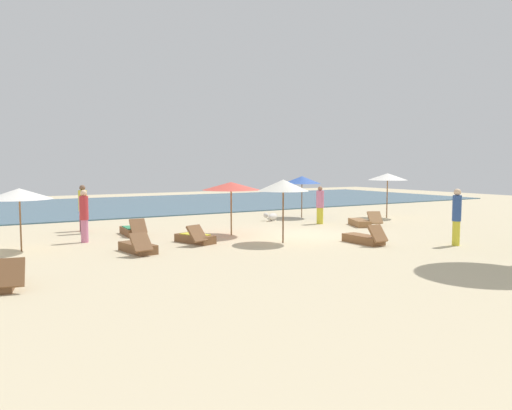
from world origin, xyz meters
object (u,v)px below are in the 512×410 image
at_px(person_3, 84,215).
at_px(umbrella_4, 19,194).
at_px(lounger_3, 2,280).
at_px(person_4, 320,205).
at_px(lounger_5, 361,222).
at_px(person_1, 457,216).
at_px(person_2, 83,208).
at_px(lounger_2, 132,231).
at_px(umbrella_0, 302,180).
at_px(lounger_0, 138,247).
at_px(dog, 272,217).
at_px(lounger_1, 195,238).
at_px(lounger_4, 365,239).
at_px(umbrella_2, 231,186).
at_px(person_0, 83,212).
at_px(umbrella_3, 388,177).

bearing_deg(person_3, umbrella_4, -158.29).
bearing_deg(lounger_3, person_4, 23.00).
distance_m(lounger_5, person_1, 5.68).
xyz_separation_m(person_1, person_2, (-9.91, 10.14, -0.04)).
distance_m(lounger_2, person_2, 2.71).
distance_m(umbrella_0, umbrella_4, 13.74).
height_order(lounger_0, lounger_2, lounger_0).
bearing_deg(lounger_3, dog, 32.81).
bearing_deg(lounger_1, umbrella_0, 30.66).
relative_size(lounger_1, person_3, 0.98).
bearing_deg(lounger_4, person_4, 67.28).
relative_size(umbrella_0, umbrella_2, 0.96).
height_order(umbrella_0, person_0, umbrella_0).
bearing_deg(person_4, lounger_3, -157.00).
xyz_separation_m(lounger_2, person_2, (-1.35, 2.22, 0.78)).
height_order(umbrella_0, lounger_3, umbrella_0).
bearing_deg(lounger_2, person_3, -155.68).
bearing_deg(umbrella_3, person_0, 172.39).
relative_size(lounger_2, person_4, 1.01).
height_order(lounger_1, dog, lounger_1).
height_order(lounger_1, person_0, person_0).
distance_m(lounger_3, person_2, 9.40).
distance_m(umbrella_4, person_2, 4.82).
height_order(umbrella_4, person_3, umbrella_4).
distance_m(lounger_0, person_4, 9.87).
relative_size(lounger_3, person_0, 1.04).
height_order(umbrella_3, lounger_1, umbrella_3).
xyz_separation_m(lounger_2, person_0, (-1.51, 1.36, 0.67)).
relative_size(lounger_1, person_1, 0.94).
relative_size(lounger_2, dog, 2.11).
height_order(umbrella_2, lounger_5, umbrella_2).
bearing_deg(umbrella_3, dog, 161.85).
xyz_separation_m(lounger_4, dog, (0.96, 7.36, 0.03)).
relative_size(lounger_5, person_2, 0.95).
height_order(person_0, person_4, person_4).
height_order(lounger_4, person_2, person_2).
bearing_deg(lounger_2, umbrella_4, -157.02).
distance_m(umbrella_0, person_2, 10.68).
relative_size(lounger_4, dog, 2.07).
height_order(lounger_1, lounger_2, lounger_1).
xyz_separation_m(lounger_5, person_3, (-11.42, 1.51, 0.78)).
bearing_deg(person_2, person_0, -100.52).
bearing_deg(lounger_2, person_2, 121.24).
xyz_separation_m(lounger_0, dog, (8.16, 5.10, 0.03)).
bearing_deg(umbrella_2, person_2, 137.77).
xyz_separation_m(umbrella_3, lounger_1, (-11.62, -2.42, -1.91)).
height_order(lounger_2, person_4, person_4).
relative_size(lounger_0, person_4, 1.03).
bearing_deg(lounger_3, lounger_4, 2.11).
height_order(umbrella_3, person_2, umbrella_3).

